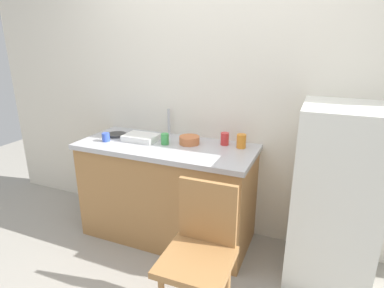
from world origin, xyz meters
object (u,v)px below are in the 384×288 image
chair (200,251)px  dish_tray (141,138)px  cup_red (225,139)px  terracotta_bowl (189,140)px  cup_blue (106,137)px  hotplate (117,135)px  cup_green (165,139)px  refrigerator (335,196)px  cup_orange (241,141)px

chair → dish_tray: bearing=137.1°
cup_red → terracotta_bowl: bearing=-162.0°
cup_blue → dish_tray: bearing=27.3°
hotplate → cup_green: (0.51, -0.05, 0.04)m
refrigerator → hotplate: refrigerator is taller
terracotta_bowl → hotplate: 0.69m
chair → cup_orange: size_ratio=8.11×
chair → cup_red: (-0.14, 0.91, 0.40)m
terracotta_bowl → cup_blue: size_ratio=2.33×
terracotta_bowl → cup_green: bearing=-154.7°
cup_green → terracotta_bowl: bearing=25.3°
refrigerator → cup_red: refrigerator is taller
cup_blue → cup_green: 0.51m
cup_red → cup_blue: bearing=-162.8°
chair → cup_blue: (-1.10, 0.62, 0.39)m
cup_red → chair: bearing=-81.0°
refrigerator → dish_tray: (-1.55, 0.00, 0.24)m
chair → cup_blue: cup_blue is taller
dish_tray → cup_blue: 0.29m
dish_tray → hotplate: dish_tray is taller
dish_tray → terracotta_bowl: (0.42, 0.07, 0.01)m
hotplate → dish_tray: bearing=-6.4°
refrigerator → cup_green: 1.34m
chair → terracotta_bowl: (-0.42, 0.82, 0.39)m
cup_green → cup_blue: bearing=-166.4°
dish_tray → cup_blue: bearing=-152.7°
terracotta_bowl → cup_red: 0.29m
refrigerator → cup_green: (-1.31, -0.01, 0.26)m
refrigerator → chair: 1.04m
refrigerator → dish_tray: bearing=179.8°
cup_blue → cup_red: size_ratio=0.70×
cup_orange → terracotta_bowl: bearing=-170.6°
refrigerator → cup_orange: bearing=168.5°
refrigerator → dish_tray: size_ratio=4.55×
dish_tray → hotplate: bearing=173.6°
dish_tray → cup_orange: cup_orange is taller
chair → dish_tray: (-0.83, 0.75, 0.38)m
dish_tray → terracotta_bowl: bearing=9.7°
chair → cup_red: size_ratio=8.78×
cup_red → cup_green: 0.49m
terracotta_bowl → cup_red: size_ratio=1.64×
chair → terracotta_bowl: terracotta_bowl is taller
refrigerator → cup_blue: (-1.81, -0.13, 0.25)m
cup_orange → refrigerator: bearing=-11.5°
dish_tray → cup_orange: 0.84m
hotplate → chair: bearing=-35.2°
dish_tray → cup_orange: size_ratio=2.55×
cup_blue → cup_red: (0.95, 0.29, 0.02)m
cup_red → cup_orange: bearing=-8.0°
dish_tray → cup_green: 0.24m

